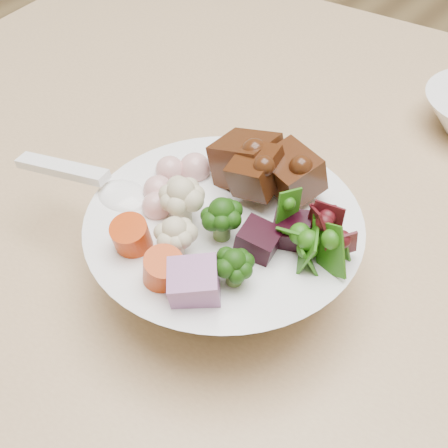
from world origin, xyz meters
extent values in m
cylinder|color=tan|center=(-0.66, 0.16, 0.38)|extent=(0.06, 0.06, 0.75)
sphere|color=black|center=(-0.12, -0.29, 0.88)|extent=(0.04, 0.04, 0.04)
sphere|color=#C5B995|center=(-0.16, -0.30, 0.88)|extent=(0.04, 0.04, 0.04)
cube|color=black|center=(-0.07, -0.26, 0.87)|extent=(0.04, 0.04, 0.03)
cube|color=#965A8F|center=(-0.10, -0.35, 0.88)|extent=(0.05, 0.05, 0.04)
cylinder|color=red|center=(-0.17, -0.34, 0.88)|extent=(0.04, 0.04, 0.03)
sphere|color=#DD9F9A|center=(-0.20, -0.28, 0.87)|extent=(0.03, 0.03, 0.03)
ellipsoid|color=white|center=(-0.22, -0.31, 0.86)|extent=(0.06, 0.05, 0.02)
cube|color=white|center=(-0.29, -0.32, 0.87)|extent=(0.10, 0.03, 0.02)
camera|label=1|loc=(0.11, -0.57, 1.23)|focal=50.00mm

